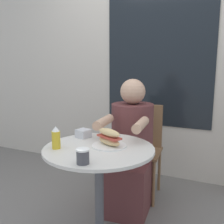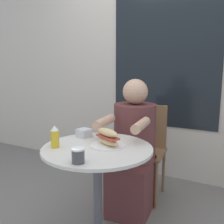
{
  "view_description": "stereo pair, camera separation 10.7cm",
  "coord_description": "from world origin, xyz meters",
  "px_view_note": "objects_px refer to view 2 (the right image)",
  "views": [
    {
      "loc": [
        0.76,
        -1.45,
        1.27
      ],
      "look_at": [
        0.0,
        0.21,
        0.93
      ],
      "focal_mm": 42.0,
      "sensor_mm": 36.0,
      "label": 1
    },
    {
      "loc": [
        0.85,
        -1.4,
        1.27
      ],
      "look_at": [
        0.0,
        0.21,
        0.93
      ],
      "focal_mm": 42.0,
      "sensor_mm": 36.0,
      "label": 2
    }
  ],
  "objects_px": {
    "seated_diner": "(133,156)",
    "sandwich_on_plate": "(108,139)",
    "condiment_bottle": "(55,137)",
    "cafe_table": "(98,175)",
    "diner_chair": "(146,142)",
    "drink_cup": "(78,156)"
  },
  "relations": [
    {
      "from": "condiment_bottle",
      "to": "drink_cup",
      "type": "bearing_deg",
      "value": -27.89
    },
    {
      "from": "drink_cup",
      "to": "condiment_bottle",
      "type": "height_order",
      "value": "condiment_bottle"
    },
    {
      "from": "diner_chair",
      "to": "condiment_bottle",
      "type": "relative_size",
      "value": 5.93
    },
    {
      "from": "cafe_table",
      "to": "drink_cup",
      "type": "distance_m",
      "value": 0.37
    },
    {
      "from": "diner_chair",
      "to": "seated_diner",
      "type": "relative_size",
      "value": 0.76
    },
    {
      "from": "cafe_table",
      "to": "diner_chair",
      "type": "xyz_separation_m",
      "value": [
        0.01,
        0.9,
        -0.01
      ]
    },
    {
      "from": "sandwich_on_plate",
      "to": "drink_cup",
      "type": "xyz_separation_m",
      "value": [
        0.0,
        -0.34,
        -0.01
      ]
    },
    {
      "from": "condiment_bottle",
      "to": "seated_diner",
      "type": "bearing_deg",
      "value": 69.27
    },
    {
      "from": "drink_cup",
      "to": "condiment_bottle",
      "type": "relative_size",
      "value": 0.58
    },
    {
      "from": "drink_cup",
      "to": "cafe_table",
      "type": "bearing_deg",
      "value": 99.83
    },
    {
      "from": "diner_chair",
      "to": "sandwich_on_plate",
      "type": "distance_m",
      "value": 0.89
    },
    {
      "from": "seated_diner",
      "to": "condiment_bottle",
      "type": "height_order",
      "value": "seated_diner"
    },
    {
      "from": "seated_diner",
      "to": "sandwich_on_plate",
      "type": "bearing_deg",
      "value": 87.61
    },
    {
      "from": "diner_chair",
      "to": "drink_cup",
      "type": "relative_size",
      "value": 10.26
    },
    {
      "from": "cafe_table",
      "to": "condiment_bottle",
      "type": "distance_m",
      "value": 0.38
    },
    {
      "from": "diner_chair",
      "to": "sandwich_on_plate",
      "type": "xyz_separation_m",
      "value": [
        0.04,
        -0.85,
        0.25
      ]
    },
    {
      "from": "cafe_table",
      "to": "sandwich_on_plate",
      "type": "xyz_separation_m",
      "value": [
        0.05,
        0.05,
        0.24
      ]
    },
    {
      "from": "sandwich_on_plate",
      "to": "seated_diner",
      "type": "bearing_deg",
      "value": 93.48
    },
    {
      "from": "sandwich_on_plate",
      "to": "condiment_bottle",
      "type": "distance_m",
      "value": 0.34
    },
    {
      "from": "seated_diner",
      "to": "drink_cup",
      "type": "distance_m",
      "value": 0.88
    },
    {
      "from": "drink_cup",
      "to": "sandwich_on_plate",
      "type": "bearing_deg",
      "value": 90.01
    },
    {
      "from": "cafe_table",
      "to": "seated_diner",
      "type": "relative_size",
      "value": 0.64
    }
  ]
}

